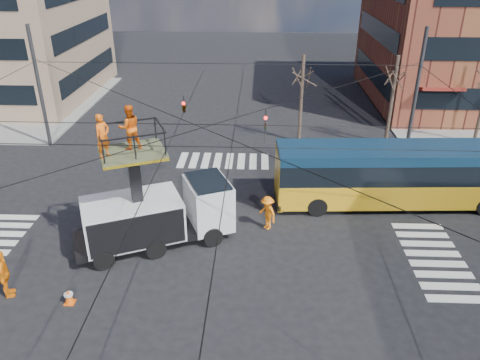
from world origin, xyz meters
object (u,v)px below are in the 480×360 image
utility_truck (156,201)px  traffic_cone (69,296)px  worker_ground (4,274)px  flagger (267,213)px  city_bus (404,174)px

utility_truck → traffic_cone: size_ratio=11.71×
worker_ground → flagger: worker_ground is taller
utility_truck → traffic_cone: utility_truck is taller
utility_truck → city_bus: (11.98, 4.09, -0.38)m
utility_truck → worker_ground: bearing=-165.6°
city_bus → traffic_cone: bearing=-153.2°
city_bus → flagger: size_ratio=7.73×
city_bus → worker_ground: bearing=-157.9°
city_bus → worker_ground: (-17.12, -8.05, -0.70)m
city_bus → worker_ground: 18.93m
traffic_cone → flagger: bearing=36.6°
utility_truck → flagger: size_ratio=4.28×
utility_truck → flagger: utility_truck is taller
city_bus → flagger: bearing=-161.8°
traffic_cone → flagger: size_ratio=0.37×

